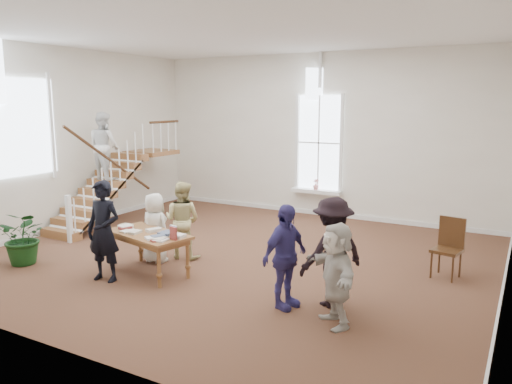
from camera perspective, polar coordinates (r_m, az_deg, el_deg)
The scene contains 12 objects.
ground at distance 10.47m, azimuth -2.25°, elevation -7.36°, with size 10.00×10.00×0.00m, color #4F311F.
room_shell at distance 14.19m, azimuth 6.97°, elevation -1.06°, with size 10.49×10.00×10.00m.
staircase at distance 13.39m, azimuth -16.69°, elevation 3.18°, with size 1.10×4.10×2.92m.
library_table at distance 9.46m, azimuth -12.21°, elevation -5.07°, with size 1.82×1.20×0.85m.
police_officer at distance 9.27m, azimuth -17.01°, elevation -4.30°, with size 0.66×0.44×1.82m, color black.
elderly_woman at distance 10.14m, azimuth -11.48°, elevation -4.05°, with size 0.68×0.45×1.40m, color silver.
person_yellow at distance 10.31m, azimuth -8.42°, elevation -3.17°, with size 0.77×0.60×1.59m, color #CABF7E.
woman_cluster_a at distance 7.75m, azimuth 3.33°, elevation -7.38°, with size 0.96×0.40×1.64m, color navy.
woman_cluster_b at distance 7.91m, azimuth 8.71°, elevation -6.78°, with size 1.12×0.64×1.73m, color black.
woman_cluster_c at distance 7.27m, azimuth 9.12°, elevation -9.26°, with size 1.40×0.45×1.51m, color beige.
floor_plant at distance 10.86m, azimuth -24.94°, elevation -4.71°, with size 0.98×0.85×1.09m, color #113812.
side_chair at distance 9.79m, azimuth 21.19°, elevation -5.53°, with size 0.56×0.56×1.10m.
Camera 1 is at (5.20, -8.52, 3.17)m, focal length 35.00 mm.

